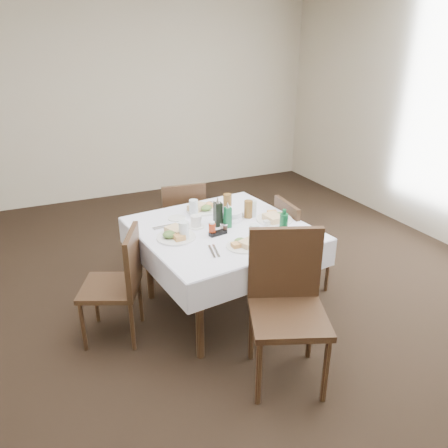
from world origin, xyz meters
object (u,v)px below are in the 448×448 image
Objects in this scene: chair_south at (286,297)px; oil_cruet_dark at (218,213)px; chair_east at (295,239)px; water_s at (254,233)px; dining_table at (222,237)px; water_w at (184,231)px; chair_north at (183,219)px; bread_basket at (230,215)px; water_n at (194,208)px; oil_cruet_green at (228,216)px; water_e at (252,208)px; green_bottle at (284,226)px; chair_west at (121,279)px; ketchup_bottle at (212,229)px; coffee_mug at (196,222)px.

chair_south is 4.10× the size of oil_cruet_dark.
chair_east is 0.80m from water_s.
water_w reaches higher than dining_table.
dining_table is 1.60× the size of chair_north.
water_w is at bearing -155.28° from bread_basket.
water_n is at bearing 109.36° from oil_cruet_dark.
water_n reaches higher than dining_table.
chair_east is at bearing 4.87° from oil_cruet_green.
chair_south is at bearing -104.61° from water_e.
chair_north is 6.19× the size of water_w.
water_w is (-0.43, 0.78, 0.24)m from chair_south.
water_s is 0.60× the size of oil_cruet_green.
green_bottle reaches higher than water_n.
green_bottle is at bearing -133.41° from chair_east.
dining_table is at bearing 95.10° from chair_south.
dining_table is 0.77m from chair_east.
green_bottle reaches higher than chair_north.
water_s is at bearing -149.24° from chair_east.
chair_east is at bearing -9.38° from water_e.
green_bottle is (1.18, -0.36, 0.36)m from chair_west.
oil_cruet_green is at bearing -156.21° from water_e.
chair_south is 0.96m from oil_cruet_dark.
chair_west is 0.91m from oil_cruet_dark.
ketchup_bottle is at bearing 138.59° from water_s.
water_s is 0.49m from water_e.
chair_west reaches higher than ketchup_bottle.
water_s is 0.23m from green_bottle.
chair_south is at bearing -84.29° from oil_cruet_dark.
chair_south is at bearing -93.07° from bread_basket.
water_e reaches higher than water_s.
chair_south is at bearing -60.95° from water_w.
coffee_mug is (-0.26, 0.96, 0.21)m from chair_south.
chair_south is at bearing -74.66° from ketchup_bottle.
bread_basket is 0.56m from green_bottle.
oil_cruet_green is 0.47m from green_bottle.
oil_cruet_dark reaches higher than chair_north.
water_n is 0.49m from water_w.
oil_cruet_green is (-0.03, 0.85, 0.26)m from chair_south.
bread_basket is (0.01, 0.46, -0.03)m from water_s.
chair_north is 1.26m from water_s.
oil_cruet_dark is at bearing 21.95° from water_w.
water_e is 1.23× the size of ketchup_bottle.
ketchup_bottle is (-0.25, 0.22, -0.01)m from water_s.
water_w is 0.62× the size of bread_basket.
bread_basket is (-0.61, 0.09, 0.31)m from chair_east.
oil_cruet_green is at bearing -65.39° from water_n.
water_n is at bearing 109.13° from dining_table.
chair_south is 1.14m from chair_east.
ketchup_bottle is (-0.12, -0.15, -0.05)m from oil_cruet_dark.
chair_north is 7.72× the size of ketchup_bottle.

